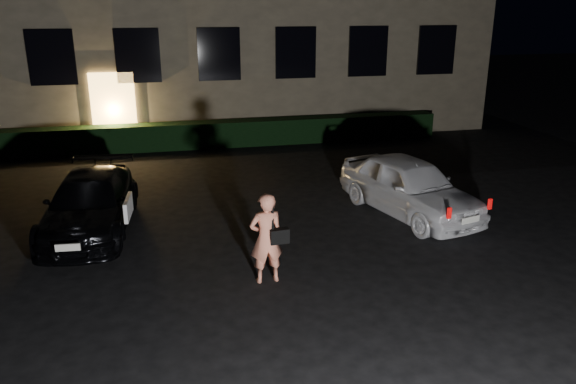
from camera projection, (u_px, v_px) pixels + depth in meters
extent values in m
plane|color=black|center=(296.00, 294.00, 9.34)|extent=(80.00, 80.00, 0.00)
cube|color=#F6B657|center=(114.00, 111.00, 18.32)|extent=(1.40, 0.10, 2.50)
cube|color=black|center=(52.00, 58.00, 17.40)|extent=(1.40, 0.10, 1.70)
cube|color=black|center=(138.00, 56.00, 17.95)|extent=(1.40, 0.10, 1.70)
cube|color=black|center=(219.00, 54.00, 18.49)|extent=(1.40, 0.10, 1.70)
cube|color=black|center=(296.00, 53.00, 19.04)|extent=(1.40, 0.10, 1.70)
cube|color=black|center=(368.00, 51.00, 19.58)|extent=(1.40, 0.10, 1.70)
cube|color=black|center=(436.00, 50.00, 20.12)|extent=(1.40, 0.10, 1.70)
cube|color=black|center=(223.00, 134.00, 18.91)|extent=(15.00, 0.70, 0.85)
imported|color=black|center=(90.00, 203.00, 11.85)|extent=(1.99, 4.19, 1.18)
cube|color=white|center=(128.00, 207.00, 11.22)|extent=(0.14, 0.85, 0.39)
cube|color=silver|center=(68.00, 247.00, 9.90)|extent=(0.43, 0.07, 0.13)
imported|color=white|center=(409.00, 186.00, 12.74)|extent=(2.53, 4.15, 1.32)
cube|color=red|center=(449.00, 213.00, 10.93)|extent=(0.09, 0.07, 0.22)
cube|color=red|center=(490.00, 204.00, 11.42)|extent=(0.09, 0.07, 0.22)
cube|color=silver|center=(471.00, 220.00, 11.20)|extent=(0.43, 0.15, 0.13)
imported|color=#D97D61|center=(266.00, 238.00, 9.55)|extent=(0.62, 0.44, 1.61)
cube|color=black|center=(279.00, 236.00, 9.49)|extent=(0.34, 0.17, 0.26)
cube|color=black|center=(272.00, 216.00, 9.37)|extent=(0.04, 0.06, 0.50)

